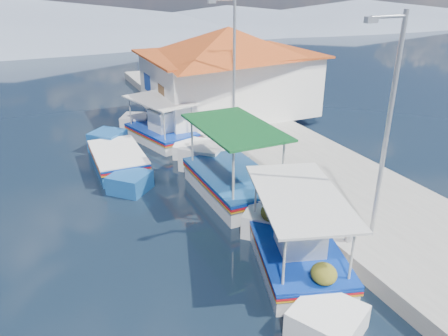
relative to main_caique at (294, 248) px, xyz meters
name	(u,v)px	position (x,y,z in m)	size (l,w,h in m)	color
quay	(323,180)	(3.62, 3.61, -0.20)	(5.00, 44.00, 0.50)	#A19E96
bollards	(286,188)	(1.52, 2.86, 0.20)	(0.20, 17.20, 0.30)	#A5A8AD
main_caique	(294,248)	(0.00, 0.00, 0.00)	(3.41, 6.79, 2.34)	white
caique_green_canopy	(233,183)	(0.29, 4.42, -0.02)	(2.37, 7.69, 2.88)	white
caique_blue_hull	(118,161)	(-2.99, 8.47, -0.15)	(1.94, 6.33, 1.13)	#174D8F
caique_far	(161,133)	(-0.45, 10.76, -0.03)	(3.04, 6.24, 2.27)	white
harbor_building	(228,69)	(3.92, 12.61, 2.33)	(10.49, 10.49, 4.40)	white
lamp_post_near	(386,121)	(2.23, -0.39, 3.40)	(1.21, 0.14, 6.00)	#A5A8AD
lamp_post_far	(232,63)	(2.23, 8.61, 3.40)	(1.21, 0.14, 6.00)	#A5A8AD
mountain_ridge	(100,20)	(4.26, 53.61, 1.59)	(171.40, 96.00, 5.50)	gray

